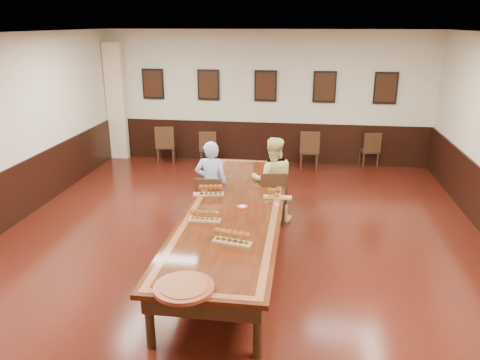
# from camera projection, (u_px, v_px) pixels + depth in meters

# --- Properties ---
(floor) EXTENTS (8.00, 10.00, 0.02)m
(floor) POSITION_uv_depth(u_px,v_px,m) (236.00, 252.00, 7.20)
(floor) COLOR black
(floor) RESTS_ON ground
(ceiling) EXTENTS (8.00, 10.00, 0.02)m
(ceiling) POSITION_uv_depth(u_px,v_px,m) (235.00, 34.00, 6.16)
(ceiling) COLOR white
(ceiling) RESTS_ON floor
(wall_back) EXTENTS (8.00, 0.02, 3.20)m
(wall_back) POSITION_uv_depth(u_px,v_px,m) (266.00, 98.00, 11.38)
(wall_back) COLOR beige
(wall_back) RESTS_ON floor
(chair_man) EXTENTS (0.46, 0.50, 0.94)m
(chair_man) POSITION_uv_depth(u_px,v_px,m) (211.00, 201.00, 7.93)
(chair_man) COLOR black
(chair_man) RESTS_ON floor
(chair_woman) EXTENTS (0.52, 0.56, 0.97)m
(chair_woman) POSITION_uv_depth(u_px,v_px,m) (273.00, 197.00, 8.11)
(chair_woman) COLOR black
(chair_woman) RESTS_ON floor
(spare_chair_a) EXTENTS (0.54, 0.57, 0.97)m
(spare_chair_a) POSITION_uv_depth(u_px,v_px,m) (166.00, 145.00, 11.54)
(spare_chair_a) COLOR black
(spare_chair_a) RESTS_ON floor
(spare_chair_b) EXTENTS (0.46, 0.49, 0.88)m
(spare_chair_b) POSITION_uv_depth(u_px,v_px,m) (209.00, 148.00, 11.41)
(spare_chair_b) COLOR black
(spare_chair_b) RESTS_ON floor
(spare_chair_c) EXTENTS (0.46, 0.50, 0.96)m
(spare_chair_c) POSITION_uv_depth(u_px,v_px,m) (309.00, 150.00, 11.09)
(spare_chair_c) COLOR black
(spare_chair_c) RESTS_ON floor
(spare_chair_d) EXTENTS (0.49, 0.52, 0.88)m
(spare_chair_d) POSITION_uv_depth(u_px,v_px,m) (369.00, 149.00, 11.26)
(spare_chair_d) COLOR black
(spare_chair_d) RESTS_ON floor
(person_man) EXTENTS (0.56, 0.39, 1.49)m
(person_man) POSITION_uv_depth(u_px,v_px,m) (211.00, 184.00, 7.94)
(person_man) COLOR #5277CD
(person_man) RESTS_ON floor
(person_woman) EXTENTS (0.83, 0.69, 1.51)m
(person_woman) POSITION_uv_depth(u_px,v_px,m) (272.00, 180.00, 8.12)
(person_woman) COLOR #E7E090
(person_woman) RESTS_ON floor
(pink_phone) EXTENTS (0.10, 0.16, 0.01)m
(pink_phone) POSITION_uv_depth(u_px,v_px,m) (276.00, 205.00, 7.01)
(pink_phone) COLOR #D4467C
(pink_phone) RESTS_ON conference_table
(curtain) EXTENTS (0.45, 0.18, 2.90)m
(curtain) POSITION_uv_depth(u_px,v_px,m) (116.00, 102.00, 11.74)
(curtain) COLOR beige
(curtain) RESTS_ON floor
(wainscoting) EXTENTS (8.00, 10.00, 1.00)m
(wainscoting) POSITION_uv_depth(u_px,v_px,m) (235.00, 222.00, 7.03)
(wainscoting) COLOR black
(wainscoting) RESTS_ON floor
(conference_table) EXTENTS (1.40, 5.00, 0.76)m
(conference_table) POSITION_uv_depth(u_px,v_px,m) (235.00, 215.00, 7.00)
(conference_table) COLOR black
(conference_table) RESTS_ON floor
(posters) EXTENTS (6.14, 0.04, 0.74)m
(posters) POSITION_uv_depth(u_px,v_px,m) (266.00, 86.00, 11.22)
(posters) COLOR black
(posters) RESTS_ON wall_back
(flight_a) EXTENTS (0.50, 0.23, 0.18)m
(flight_a) POSITION_uv_depth(u_px,v_px,m) (209.00, 190.00, 7.38)
(flight_a) COLOR olive
(flight_a) RESTS_ON conference_table
(flight_b) EXTENTS (0.44, 0.14, 0.17)m
(flight_b) POSITION_uv_depth(u_px,v_px,m) (276.00, 193.00, 7.26)
(flight_b) COLOR olive
(flight_b) RESTS_ON conference_table
(flight_c) EXTENTS (0.44, 0.14, 0.17)m
(flight_c) POSITION_uv_depth(u_px,v_px,m) (205.00, 216.00, 6.42)
(flight_c) COLOR olive
(flight_c) RESTS_ON conference_table
(flight_d) EXTENTS (0.51, 0.25, 0.18)m
(flight_d) POSITION_uv_depth(u_px,v_px,m) (232.00, 237.00, 5.77)
(flight_d) COLOR olive
(flight_d) RESTS_ON conference_table
(red_plate_grp) EXTENTS (0.19, 0.19, 0.02)m
(red_plate_grp) POSITION_uv_depth(u_px,v_px,m) (242.00, 207.00, 6.92)
(red_plate_grp) COLOR red
(red_plate_grp) RESTS_ON conference_table
(carved_platter) EXTENTS (0.80, 0.80, 0.05)m
(carved_platter) POSITION_uv_depth(u_px,v_px,m) (184.00, 288.00, 4.79)
(carved_platter) COLOR #612213
(carved_platter) RESTS_ON conference_table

